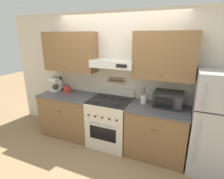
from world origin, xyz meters
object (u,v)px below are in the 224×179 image
(refrigerator, at_px, (218,124))
(coffee_maker, at_px, (56,84))
(tea_kettle, at_px, (67,89))
(microwave, at_px, (168,99))
(utensil_crock, at_px, (144,99))
(stove_range, at_px, (110,122))

(refrigerator, xyz_separation_m, coffee_maker, (-3.20, 0.18, 0.25))
(tea_kettle, bearing_deg, refrigerator, -2.96)
(microwave, height_order, utensil_crock, utensil_crock)
(refrigerator, xyz_separation_m, microwave, (-0.77, 0.17, 0.23))
(refrigerator, relative_size, coffee_maker, 5.49)
(stove_range, height_order, refrigerator, refrigerator)
(microwave, bearing_deg, coffee_maker, 179.67)
(stove_range, distance_m, microwave, 1.20)
(refrigerator, bearing_deg, microwave, 167.71)
(coffee_maker, distance_m, utensil_crock, 2.01)
(refrigerator, relative_size, tea_kettle, 8.24)
(tea_kettle, bearing_deg, utensil_crock, 0.00)
(tea_kettle, height_order, coffee_maker, coffee_maker)
(tea_kettle, height_order, utensil_crock, utensil_crock)
(stove_range, bearing_deg, utensil_crock, 12.27)
(stove_range, bearing_deg, refrigerator, -0.50)
(refrigerator, distance_m, coffee_maker, 3.21)
(tea_kettle, xyz_separation_m, microwave, (2.12, 0.02, 0.06))
(refrigerator, height_order, microwave, refrigerator)
(coffee_maker, bearing_deg, tea_kettle, -5.88)
(tea_kettle, bearing_deg, coffee_maker, 174.12)
(stove_range, bearing_deg, tea_kettle, 172.96)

